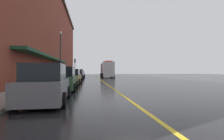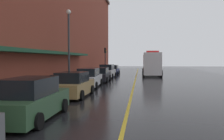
{
  "view_description": "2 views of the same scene",
  "coord_description": "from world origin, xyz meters",
  "px_view_note": "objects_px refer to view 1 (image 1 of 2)",
  "views": [
    {
      "loc": [
        -2.06,
        -8.25,
        1.47
      ],
      "look_at": [
        1.43,
        17.93,
        1.62
      ],
      "focal_mm": 28.72,
      "sensor_mm": 36.0,
      "label": 1
    },
    {
      "loc": [
        0.61,
        -3.77,
        2.57
      ],
      "look_at": [
        -2.68,
        24.06,
        1.27
      ],
      "focal_mm": 38.5,
      "sensor_mm": 36.0,
      "label": 2
    }
  ],
  "objects_px": {
    "street_lamp_left": "(61,50)",
    "traffic_light_near": "(75,64)",
    "box_truck": "(107,70)",
    "parked_car_6": "(80,74)",
    "parking_meter_2": "(69,73)",
    "parked_car_2": "(71,77)",
    "parked_car_5": "(79,74)",
    "parked_car_0": "(46,85)",
    "parking_meter_0": "(62,74)",
    "parked_car_4": "(78,75)",
    "parked_car_1": "(64,79)",
    "parked_car_3": "(74,76)",
    "parking_meter_1": "(58,75)"
  },
  "relations": [
    {
      "from": "street_lamp_left",
      "to": "traffic_light_near",
      "type": "relative_size",
      "value": 1.61
    },
    {
      "from": "box_truck",
      "to": "street_lamp_left",
      "type": "distance_m",
      "value": 17.95
    },
    {
      "from": "parked_car_6",
      "to": "parking_meter_2",
      "type": "distance_m",
      "value": 11.82
    },
    {
      "from": "parked_car_2",
      "to": "parked_car_5",
      "type": "height_order",
      "value": "parked_car_5"
    },
    {
      "from": "parked_car_0",
      "to": "parking_meter_0",
      "type": "bearing_deg",
      "value": 3.16
    },
    {
      "from": "parked_car_2",
      "to": "parked_car_4",
      "type": "relative_size",
      "value": 1.03
    },
    {
      "from": "parked_car_0",
      "to": "parked_car_1",
      "type": "relative_size",
      "value": 0.92
    },
    {
      "from": "parked_car_3",
      "to": "parked_car_4",
      "type": "xyz_separation_m",
      "value": [
        0.17,
        5.42,
        -0.06
      ]
    },
    {
      "from": "parked_car_1",
      "to": "parked_car_4",
      "type": "height_order",
      "value": "parked_car_1"
    },
    {
      "from": "parked_car_2",
      "to": "parking_meter_2",
      "type": "distance_m",
      "value": 11.18
    },
    {
      "from": "parked_car_3",
      "to": "parked_car_5",
      "type": "xyz_separation_m",
      "value": [
        0.12,
        11.2,
        0.04
      ]
    },
    {
      "from": "parked_car_1",
      "to": "parked_car_6",
      "type": "distance_m",
      "value": 29.01
    },
    {
      "from": "parked_car_2",
      "to": "parked_car_6",
      "type": "xyz_separation_m",
      "value": [
        0.01,
        22.81,
        -0.04
      ]
    },
    {
      "from": "box_truck",
      "to": "parked_car_1",
      "type": "bearing_deg",
      "value": -12.48
    },
    {
      "from": "parked_car_5",
      "to": "parking_meter_0",
      "type": "distance_m",
      "value": 14.01
    },
    {
      "from": "parked_car_5",
      "to": "parked_car_6",
      "type": "relative_size",
      "value": 1.05
    },
    {
      "from": "parking_meter_0",
      "to": "parking_meter_1",
      "type": "height_order",
      "value": "same"
    },
    {
      "from": "box_truck",
      "to": "parked_car_6",
      "type": "bearing_deg",
      "value": -101.79
    },
    {
      "from": "parked_car_2",
      "to": "parked_car_3",
      "type": "relative_size",
      "value": 0.91
    },
    {
      "from": "parked_car_2",
      "to": "street_lamp_left",
      "type": "xyz_separation_m",
      "value": [
        -2.04,
        5.77,
        3.61
      ]
    },
    {
      "from": "parked_car_5",
      "to": "parking_meter_2",
      "type": "relative_size",
      "value": 3.43
    },
    {
      "from": "parked_car_6",
      "to": "parking_meter_0",
      "type": "relative_size",
      "value": 3.27
    },
    {
      "from": "parked_car_6",
      "to": "traffic_light_near",
      "type": "bearing_deg",
      "value": 42.58
    },
    {
      "from": "parked_car_4",
      "to": "parking_meter_2",
      "type": "xyz_separation_m",
      "value": [
        -1.48,
        0.02,
        0.31
      ]
    },
    {
      "from": "parked_car_3",
      "to": "parked_car_6",
      "type": "distance_m",
      "value": 17.16
    },
    {
      "from": "parked_car_1",
      "to": "parked_car_2",
      "type": "xyz_separation_m",
      "value": [
        0.03,
        6.19,
        -0.04
      ]
    },
    {
      "from": "parked_car_2",
      "to": "box_truck",
      "type": "bearing_deg",
      "value": -14.18
    },
    {
      "from": "box_truck",
      "to": "parking_meter_2",
      "type": "height_order",
      "value": "box_truck"
    },
    {
      "from": "box_truck",
      "to": "traffic_light_near",
      "type": "height_order",
      "value": "traffic_light_near"
    },
    {
      "from": "parking_meter_0",
      "to": "parking_meter_1",
      "type": "relative_size",
      "value": 1.0
    },
    {
      "from": "parked_car_4",
      "to": "street_lamp_left",
      "type": "relative_size",
      "value": 0.63
    },
    {
      "from": "parked_car_1",
      "to": "parked_car_3",
      "type": "relative_size",
      "value": 0.97
    },
    {
      "from": "parked_car_3",
      "to": "parked_car_6",
      "type": "height_order",
      "value": "parked_car_3"
    },
    {
      "from": "parked_car_0",
      "to": "parking_meter_0",
      "type": "height_order",
      "value": "parked_car_0"
    },
    {
      "from": "parked_car_1",
      "to": "box_truck",
      "type": "relative_size",
      "value": 0.57
    },
    {
      "from": "parked_car_1",
      "to": "parked_car_4",
      "type": "distance_m",
      "value": 17.26
    },
    {
      "from": "parked_car_3",
      "to": "street_lamp_left",
      "type": "bearing_deg",
      "value": 84.98
    },
    {
      "from": "box_truck",
      "to": "parking_meter_2",
      "type": "xyz_separation_m",
      "value": [
        -7.67,
        -10.4,
        -0.71
      ]
    },
    {
      "from": "parked_car_0",
      "to": "parking_meter_1",
      "type": "xyz_separation_m",
      "value": [
        -1.37,
        11.52,
        0.23
      ]
    },
    {
      "from": "parked_car_0",
      "to": "parked_car_6",
      "type": "relative_size",
      "value": 1.02
    },
    {
      "from": "parking_meter_2",
      "to": "traffic_light_near",
      "type": "relative_size",
      "value": 0.31
    },
    {
      "from": "parked_car_4",
      "to": "parking_meter_0",
      "type": "distance_m",
      "value": 8.29
    },
    {
      "from": "parked_car_2",
      "to": "parked_car_5",
      "type": "bearing_deg",
      "value": 2.01
    },
    {
      "from": "parked_car_4",
      "to": "street_lamp_left",
      "type": "xyz_separation_m",
      "value": [
        -2.08,
        -5.3,
        3.65
      ]
    },
    {
      "from": "parking_meter_0",
      "to": "parking_meter_1",
      "type": "distance_m",
      "value": 3.16
    },
    {
      "from": "street_lamp_left",
      "to": "box_truck",
      "type": "bearing_deg",
      "value": 62.23
    },
    {
      "from": "traffic_light_near",
      "to": "parked_car_0",
      "type": "bearing_deg",
      "value": -87.93
    },
    {
      "from": "parked_car_0",
      "to": "parked_car_6",
      "type": "xyz_separation_m",
      "value": [
        0.09,
        34.58,
        -0.08
      ]
    },
    {
      "from": "box_truck",
      "to": "traffic_light_near",
      "type": "relative_size",
      "value": 1.96
    },
    {
      "from": "traffic_light_near",
      "to": "parked_car_1",
      "type": "bearing_deg",
      "value": -87.47
    }
  ]
}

